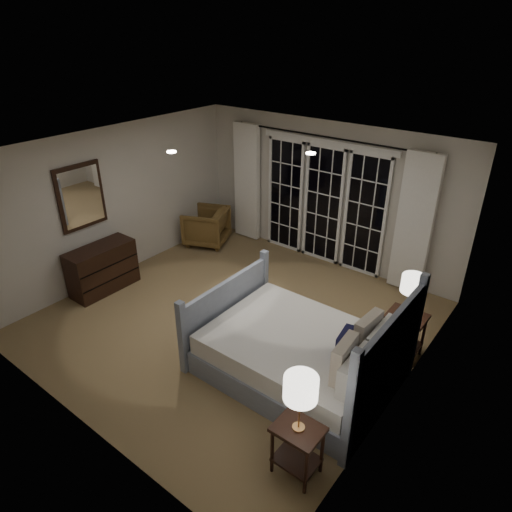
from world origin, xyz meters
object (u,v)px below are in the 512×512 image
Objects in this scene: lamp_left at (301,389)px; lamp_right at (413,284)px; armchair at (206,226)px; dresser at (102,268)px; nightstand_right at (405,329)px; nightstand_left at (297,443)px; bed at (301,353)px.

lamp_right is (0.13, 2.33, 0.00)m from lamp_left.
lamp_left reaches higher than lamp_right.
dresser is (-0.13, -2.29, 0.03)m from armchair.
nightstand_right is 1.03× the size of lamp_left.
lamp_right is (0.13, 2.33, 0.69)m from nightstand_left.
nightstand_right reaches higher than nightstand_left.
nightstand_right is at bearing 86.90° from nightstand_left.
bed is 3.88× the size of nightstand_left.
lamp_right is 0.53× the size of dresser.
lamp_right reaches higher than nightstand_right.
nightstand_right is 1.09× the size of lamp_right.
lamp_left is at bearing -26.57° from nightstand_left.
lamp_left is 0.77× the size of armchair.
armchair is at bearing 168.32° from lamp_right.
bed is 3.65m from dresser.
nightstand_left is 0.69m from lamp_left.
dresser reaches higher than armchair.
nightstand_left is at bearing -58.58° from bed.
bed is at bearing 36.15° from armchair.
bed is at bearing 121.42° from lamp_left.
nightstand_left is at bearing 153.43° from lamp_left.
bed is 4.02× the size of lamp_right.
bed is 1.43m from nightstand_right.
bed reaches higher than nightstand_right.
lamp_left reaches higher than nightstand_left.
bed is 1.61m from lamp_right.
dresser is at bearing -162.79° from nightstand_right.
nightstand_left is 4.46m from dresser.
bed is at bearing 3.71° from dresser.
nightstand_right is 0.67m from lamp_right.
dresser is (-4.49, -1.39, -0.03)m from nightstand_right.
bed is 2.12× the size of dresser.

